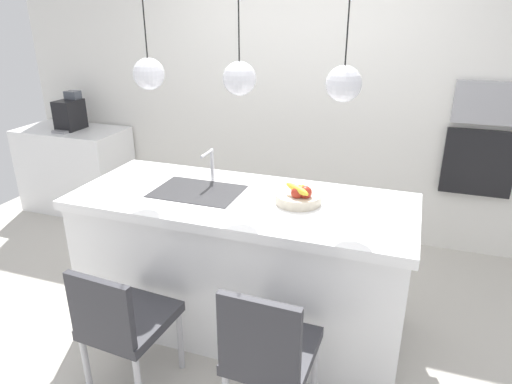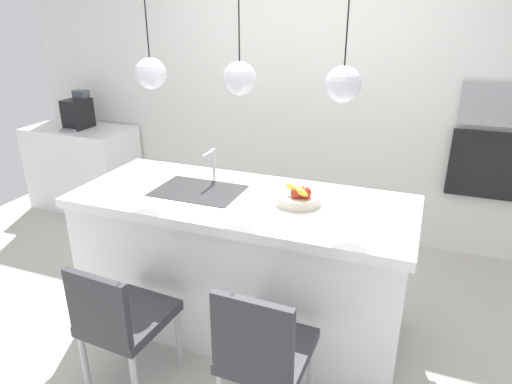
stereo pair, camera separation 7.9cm
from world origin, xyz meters
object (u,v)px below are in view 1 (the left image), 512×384
object	(u,v)px
fruit_bowl	(299,197)
microwave	(490,103)
coffee_machine	(70,114)
chair_middle	(269,352)
oven	(478,163)
chair_near	(124,321)

from	to	relation	value
fruit_bowl	microwave	distance (m)	1.97
coffee_machine	chair_middle	bearing A→B (deg)	-36.38
coffee_machine	oven	world-z (taller)	coffee_machine
fruit_bowl	oven	size ratio (longest dim) A/B	0.50
chair_near	fruit_bowl	bearing A→B (deg)	47.41
coffee_machine	fruit_bowl	bearing A→B (deg)	-24.64
fruit_bowl	microwave	xyz separation A→B (m)	(1.15, 1.56, 0.36)
oven	coffee_machine	bearing A→B (deg)	-175.64
chair_near	chair_middle	xyz separation A→B (m)	(0.83, -0.00, 0.04)
fruit_bowl	oven	distance (m)	1.94
microwave	chair_near	xyz separation A→B (m)	(-1.90, -2.37, -0.88)
fruit_bowl	oven	world-z (taller)	oven
oven	chair_near	bearing A→B (deg)	-128.73
fruit_bowl	coffee_machine	xyz separation A→B (m)	(-2.74, 1.26, 0.05)
chair_near	microwave	bearing A→B (deg)	51.27
coffee_machine	microwave	world-z (taller)	microwave
chair_near	chair_middle	size ratio (longest dim) A/B	0.92
coffee_machine	chair_middle	world-z (taller)	coffee_machine
chair_middle	chair_near	bearing A→B (deg)	179.75
fruit_bowl	coffee_machine	distance (m)	3.02
microwave	oven	size ratio (longest dim) A/B	0.96
microwave	chair_near	size ratio (longest dim) A/B	0.65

